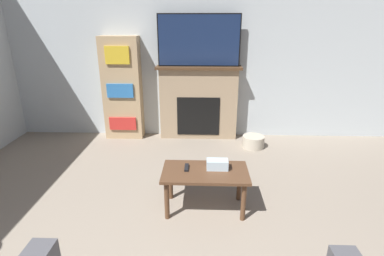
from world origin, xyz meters
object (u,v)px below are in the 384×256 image
(fireplace, at_px, (198,103))
(coffee_table, at_px, (205,177))
(bookshelf, at_px, (122,89))
(storage_basket, at_px, (253,142))
(tv, at_px, (199,40))

(fireplace, relative_size, coffee_table, 1.55)
(bookshelf, relative_size, storage_basket, 4.92)
(tv, bearing_deg, coffee_table, -87.21)
(fireplace, relative_size, tv, 1.07)
(coffee_table, distance_m, storage_basket, 1.84)
(tv, xyz_separation_m, storage_basket, (0.87, -0.40, -1.50))
(storage_basket, bearing_deg, bookshelf, 169.23)
(fireplace, bearing_deg, storage_basket, -26.00)
(fireplace, distance_m, bookshelf, 1.27)
(bookshelf, bearing_deg, fireplace, 1.01)
(coffee_table, relative_size, storage_basket, 2.60)
(tv, distance_m, bookshelf, 1.46)
(fireplace, bearing_deg, bookshelf, -178.99)
(coffee_table, bearing_deg, fireplace, 92.76)
(fireplace, xyz_separation_m, bookshelf, (-1.25, -0.02, 0.23))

